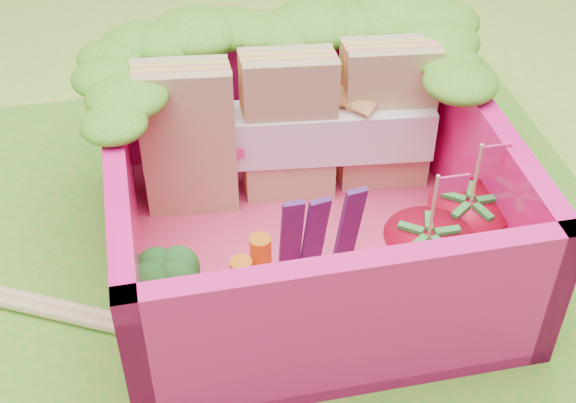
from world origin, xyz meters
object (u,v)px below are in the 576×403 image
(broccoli, at_px, (173,283))
(strawberry_right, at_px, (465,234))
(strawberry_left, at_px, (424,267))
(bento_box, at_px, (306,194))
(sandwich_stack, at_px, (290,128))

(broccoli, xyz_separation_m, strawberry_right, (0.99, 0.06, -0.04))
(broccoli, bearing_deg, strawberry_right, 3.65)
(strawberry_left, bearing_deg, bento_box, 131.89)
(bento_box, relative_size, sandwich_stack, 1.19)
(bento_box, distance_m, broccoli, 0.57)
(sandwich_stack, bearing_deg, broccoli, -129.88)
(broccoli, relative_size, strawberry_left, 0.62)
(sandwich_stack, bearing_deg, bento_box, -91.10)
(bento_box, height_order, strawberry_right, strawberry_right)
(strawberry_left, bearing_deg, broccoli, 175.79)
(sandwich_stack, relative_size, strawberry_left, 2.07)
(sandwich_stack, height_order, strawberry_right, sandwich_stack)
(bento_box, bearing_deg, strawberry_left, -48.11)
(sandwich_stack, relative_size, strawberry_right, 2.09)
(sandwich_stack, height_order, broccoli, sandwich_stack)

